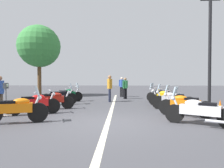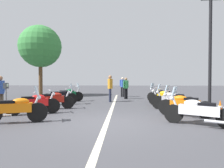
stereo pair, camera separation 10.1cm
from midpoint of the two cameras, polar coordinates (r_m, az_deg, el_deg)
ground_plane at (r=6.47m, az=-1.16°, el=-11.37°), size 80.00×80.00×0.00m
lane_centre_stripe at (r=10.08m, az=0.41°, el=-6.77°), size 15.40×0.16×0.01m
motorcycle_left_row_0 at (r=7.08m, az=-25.99°, el=-6.55°), size 0.87×1.97×1.21m
motorcycle_left_row_1 at (r=8.57m, az=-21.52°, el=-5.27°), size 1.11×1.93×0.99m
motorcycle_left_row_2 at (r=9.76m, az=-16.69°, el=-4.47°), size 0.82×2.03×0.98m
motorcycle_left_row_3 at (r=11.35m, az=-14.75°, el=-3.55°), size 0.91×1.93×1.21m
motorcycle_left_row_4 at (r=12.77m, az=-12.61°, el=-3.02°), size 1.05×1.90×1.20m
motorcycle_right_row_0 at (r=6.62m, az=24.19°, el=-7.18°), size 1.20×1.92×1.19m
motorcycle_right_row_1 at (r=8.00m, az=20.71°, el=-5.64°), size 1.13×1.87×1.21m
motorcycle_right_row_2 at (r=9.58m, az=17.70°, el=-4.46°), size 0.98×1.94×1.21m
motorcycle_right_row_3 at (r=10.96m, az=16.17°, el=-3.84°), size 1.00×1.96×0.98m
motorcycle_right_row_4 at (r=12.51m, az=14.58°, el=-3.15°), size 1.22×1.74×1.19m
street_lamp_twin_globe at (r=10.38m, az=27.13°, el=13.63°), size 0.32×1.22×5.44m
parking_meter at (r=8.67m, az=-28.36°, el=-2.31°), size 0.18×0.14×1.29m
traffic_cone_1 at (r=8.96m, az=29.40°, el=-6.10°), size 0.36×0.36×0.61m
bystander_0 at (r=10.05m, az=-29.67°, el=-1.69°), size 0.53×0.32×1.59m
bystander_1 at (r=14.36m, az=4.30°, el=-0.74°), size 0.41×0.39×1.56m
bystander_3 at (r=15.87m, az=3.31°, el=-0.41°), size 0.32×0.48×1.62m
bystander_4 at (r=12.39m, az=-0.32°, el=-0.65°), size 0.53×0.32×1.70m
roadside_tree_0 at (r=18.06m, az=-20.11°, el=10.25°), size 3.58×3.58×6.06m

